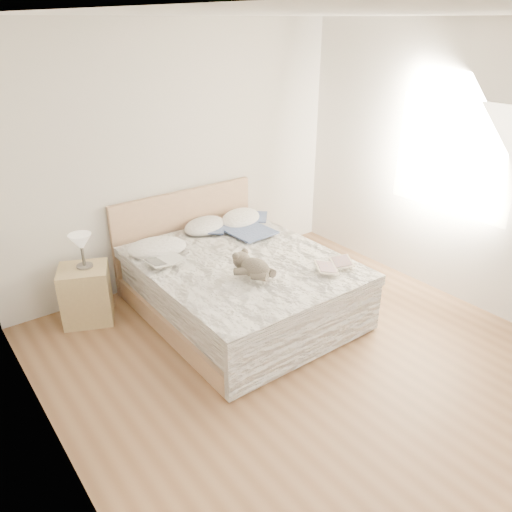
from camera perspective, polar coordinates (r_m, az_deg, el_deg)
name	(u,v)px	position (r m, az deg, el deg)	size (l,w,h in m)	color
floor	(318,369)	(4.35, 7.14, -12.67)	(4.00, 4.50, 0.00)	brown
ceiling	(342,14)	(3.43, 9.81, 25.57)	(4.00, 4.50, 0.00)	white
wall_back	(178,158)	(5.42, -8.94, 11.04)	(4.00, 0.02, 2.70)	silver
wall_left	(47,306)	(2.77, -22.78, -5.28)	(0.02, 4.50, 2.70)	silver
wall_right	(480,173)	(5.23, 24.24, 8.60)	(0.02, 4.50, 2.70)	silver
window	(453,157)	(5.34, 21.60, 10.49)	(0.02, 1.30, 1.10)	white
bed	(237,283)	(4.95, -2.20, -3.10)	(1.72, 2.14, 1.00)	tan
nightstand	(86,294)	(5.08, -18.83, -4.16)	(0.45, 0.40, 0.56)	tan
table_lamp	(81,244)	(4.88, -19.36, 1.32)	(0.23, 0.23, 0.33)	#504A45
pillow_left	(157,248)	(5.00, -11.24, 0.94)	(0.58, 0.41, 0.17)	white
pillow_middle	(205,226)	(5.46, -5.89, 3.47)	(0.52, 0.37, 0.16)	silver
pillow_right	(241,218)	(5.64, -1.75, 4.33)	(0.57, 0.40, 0.17)	white
blouse	(245,229)	(5.37, -1.22, 3.11)	(0.67, 0.72, 0.03)	navy
photo_book	(164,261)	(4.73, -10.49, -0.57)	(0.34, 0.24, 0.03)	silver
childrens_book	(334,266)	(4.63, 8.91, -1.08)	(0.39, 0.27, 0.03)	beige
teddy_bear	(255,275)	(4.36, -0.08, -2.17)	(0.26, 0.37, 0.19)	brown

